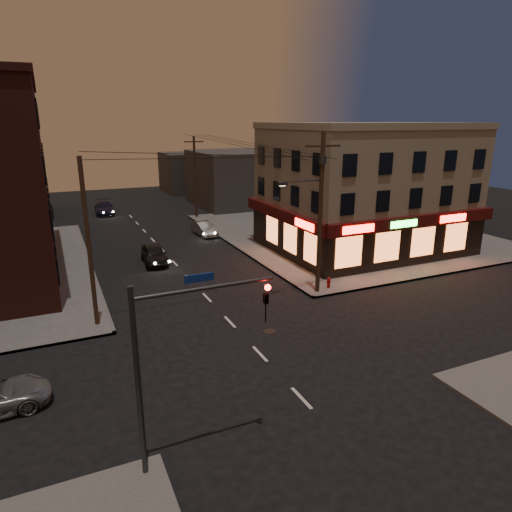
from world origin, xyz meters
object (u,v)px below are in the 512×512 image
sedan_far (104,208)px  fire_hydrant (329,282)px  sedan_near (154,254)px  sedan_mid (204,229)px

sedan_far → fire_hydrant: bearing=-69.2°
sedan_near → fire_hydrant: 14.10m
sedan_far → sedan_near: bearing=-83.8°
sedan_mid → fire_hydrant: 17.97m
fire_hydrant → sedan_far: bearing=107.5°
fire_hydrant → sedan_mid: bearing=99.0°
sedan_near → fire_hydrant: sedan_near is taller
sedan_near → fire_hydrant: (9.23, -10.65, -0.20)m
sedan_near → sedan_far: size_ratio=0.85×
sedan_mid → sedan_near: bearing=-136.2°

